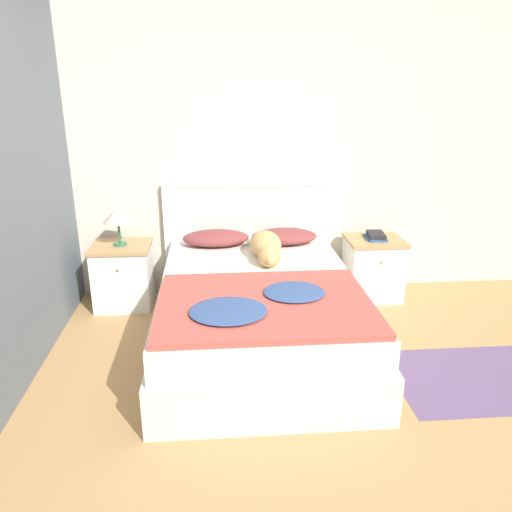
{
  "coord_description": "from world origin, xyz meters",
  "views": [
    {
      "loc": [
        -0.31,
        -2.2,
        1.82
      ],
      "look_at": [
        -0.02,
        1.23,
        0.62
      ],
      "focal_mm": 35.0,
      "sensor_mm": 36.0,
      "label": 1
    }
  ],
  "objects_px": {
    "pillow_right": "(284,236)",
    "book_stack": "(376,236)",
    "nightstand_left": "(123,275)",
    "nightstand_right": "(373,268)",
    "dog": "(267,247)",
    "pillow_left": "(216,238)",
    "table_lamp": "(118,216)",
    "bed": "(258,313)"
  },
  "relations": [
    {
      "from": "nightstand_right",
      "to": "pillow_right",
      "type": "xyz_separation_m",
      "value": [
        -0.79,
        0.01,
        0.31
      ]
    },
    {
      "from": "bed",
      "to": "dog",
      "type": "relative_size",
      "value": 3.05
    },
    {
      "from": "bed",
      "to": "pillow_right",
      "type": "height_order",
      "value": "pillow_right"
    },
    {
      "from": "pillow_left",
      "to": "table_lamp",
      "type": "relative_size",
      "value": 1.71
    },
    {
      "from": "book_stack",
      "to": "nightstand_left",
      "type": "bearing_deg",
      "value": 179.89
    },
    {
      "from": "pillow_right",
      "to": "table_lamp",
      "type": "xyz_separation_m",
      "value": [
        -1.37,
        -0.01,
        0.21
      ]
    },
    {
      "from": "nightstand_right",
      "to": "book_stack",
      "type": "relative_size",
      "value": 2.47
    },
    {
      "from": "bed",
      "to": "book_stack",
      "type": "bearing_deg",
      "value": 35.79
    },
    {
      "from": "nightstand_right",
      "to": "book_stack",
      "type": "bearing_deg",
      "value": -79.56
    },
    {
      "from": "bed",
      "to": "nightstand_left",
      "type": "height_order",
      "value": "nightstand_left"
    },
    {
      "from": "pillow_left",
      "to": "dog",
      "type": "height_order",
      "value": "dog"
    },
    {
      "from": "nightstand_right",
      "to": "dog",
      "type": "xyz_separation_m",
      "value": [
        -0.98,
        -0.34,
        0.34
      ]
    },
    {
      "from": "pillow_right",
      "to": "bed",
      "type": "bearing_deg",
      "value": -110.14
    },
    {
      "from": "nightstand_left",
      "to": "nightstand_right",
      "type": "relative_size",
      "value": 1.0
    },
    {
      "from": "nightstand_right",
      "to": "dog",
      "type": "bearing_deg",
      "value": -160.68
    },
    {
      "from": "nightstand_left",
      "to": "pillow_right",
      "type": "bearing_deg",
      "value": 0.26
    },
    {
      "from": "pillow_right",
      "to": "book_stack",
      "type": "bearing_deg",
      "value": -0.75
    },
    {
      "from": "pillow_right",
      "to": "dog",
      "type": "distance_m",
      "value": 0.4
    },
    {
      "from": "bed",
      "to": "nightstand_right",
      "type": "relative_size",
      "value": 3.7
    },
    {
      "from": "pillow_right",
      "to": "nightstand_left",
      "type": "bearing_deg",
      "value": -179.74
    },
    {
      "from": "nightstand_left",
      "to": "table_lamp",
      "type": "distance_m",
      "value": 0.52
    },
    {
      "from": "nightstand_left",
      "to": "pillow_right",
      "type": "relative_size",
      "value": 0.98
    },
    {
      "from": "pillow_right",
      "to": "book_stack",
      "type": "relative_size",
      "value": 2.53
    },
    {
      "from": "nightstand_left",
      "to": "nightstand_right",
      "type": "distance_m",
      "value": 2.17
    },
    {
      "from": "bed",
      "to": "pillow_left",
      "type": "distance_m",
      "value": 0.9
    },
    {
      "from": "bed",
      "to": "dog",
      "type": "height_order",
      "value": "dog"
    },
    {
      "from": "dog",
      "to": "bed",
      "type": "bearing_deg",
      "value": -103.22
    },
    {
      "from": "nightstand_left",
      "to": "nightstand_right",
      "type": "bearing_deg",
      "value": 0.0
    },
    {
      "from": "dog",
      "to": "book_stack",
      "type": "height_order",
      "value": "dog"
    },
    {
      "from": "nightstand_right",
      "to": "table_lamp",
      "type": "distance_m",
      "value": 2.23
    },
    {
      "from": "pillow_left",
      "to": "table_lamp",
      "type": "height_order",
      "value": "table_lamp"
    },
    {
      "from": "nightstand_left",
      "to": "table_lamp",
      "type": "relative_size",
      "value": 1.67
    },
    {
      "from": "nightstand_left",
      "to": "book_stack",
      "type": "xyz_separation_m",
      "value": [
        2.17,
        -0.0,
        0.3
      ]
    },
    {
      "from": "pillow_left",
      "to": "dog",
      "type": "bearing_deg",
      "value": -41.56
    },
    {
      "from": "bed",
      "to": "table_lamp",
      "type": "distance_m",
      "value": 1.44
    },
    {
      "from": "nightstand_right",
      "to": "pillow_left",
      "type": "distance_m",
      "value": 1.41
    },
    {
      "from": "dog",
      "to": "table_lamp",
      "type": "bearing_deg",
      "value": 163.89
    },
    {
      "from": "bed",
      "to": "pillow_left",
      "type": "relative_size",
      "value": 3.61
    },
    {
      "from": "bed",
      "to": "dog",
      "type": "bearing_deg",
      "value": 76.78
    },
    {
      "from": "pillow_left",
      "to": "dog",
      "type": "xyz_separation_m",
      "value": [
        0.39,
        -0.35,
        0.03
      ]
    },
    {
      "from": "book_stack",
      "to": "table_lamp",
      "type": "relative_size",
      "value": 0.68
    },
    {
      "from": "bed",
      "to": "pillow_right",
      "type": "distance_m",
      "value": 0.9
    }
  ]
}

